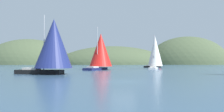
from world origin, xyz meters
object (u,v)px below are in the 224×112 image
sailboat_navy_sail (53,45)px  sailboat_red_spinnaker (101,51)px  sailboat_white_mainsail (155,52)px  sailboat_crimson_sail (157,57)px

sailboat_navy_sail → sailboat_red_spinnaker: bearing=69.4°
sailboat_white_mainsail → sailboat_crimson_sail: 14.09m
sailboat_white_mainsail → sailboat_crimson_sail: bearing=74.4°
sailboat_red_spinnaker → sailboat_crimson_sail: (18.98, 17.51, -1.21)m
sailboat_red_spinnaker → sailboat_white_mainsail: (15.19, 3.99, -0.09)m
sailboat_navy_sail → sailboat_crimson_sail: bearing=54.8°
sailboat_navy_sail → sailboat_crimson_sail: size_ratio=1.35×
sailboat_white_mainsail → sailboat_crimson_sail: size_ratio=1.26×
sailboat_navy_sail → sailboat_crimson_sail: (26.55, 37.68, -1.19)m
sailboat_white_mainsail → sailboat_navy_sail: bearing=-133.3°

